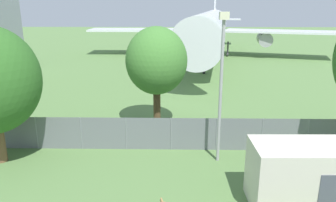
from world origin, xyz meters
name	(u,v)px	position (x,y,z in m)	size (l,w,h in m)	color
perimeter_fence	(171,134)	(0.00, 10.10, 0.95)	(56.07, 0.07, 1.90)	slate
airplane	(210,27)	(5.70, 44.68, 4.67)	(39.67, 49.33, 14.12)	silver
portable_cabin	(302,175)	(5.33, 4.87, 1.32)	(4.14, 2.30, 2.63)	beige
tree_behind_benches	(156,61)	(-0.98, 13.77, 4.46)	(3.97, 3.97, 6.67)	#4C3823
light_mast	(221,74)	(2.48, 8.80, 4.67)	(0.44, 0.44, 7.61)	#99999E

